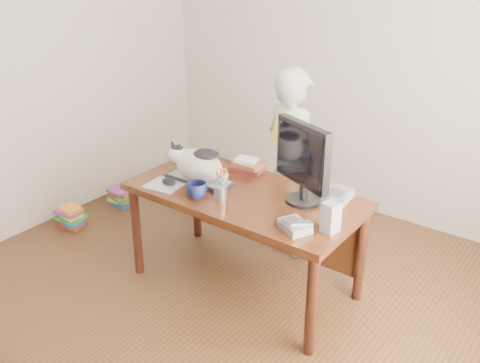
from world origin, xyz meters
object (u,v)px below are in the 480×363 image
object	(u,v)px
coffee_mug	(197,190)
baseball	(327,206)
cat	(197,163)
pen_cup	(221,191)
monitor	(303,159)
phone	(295,226)
speaker	(331,217)
desk	(251,207)
book_stack	(248,166)
book_pile_a	(71,217)
book_pile_b	(121,197)
keyboard	(200,180)
person	(292,163)
mouse	(169,182)
calculator	(338,195)

from	to	relation	value
coffee_mug	baseball	bearing A→B (deg)	23.16
cat	pen_cup	bearing A→B (deg)	-24.82
monitor	phone	distance (m)	0.47
speaker	desk	bearing A→B (deg)	176.79
desk	book_stack	bearing A→B (deg)	129.90
book_pile_a	book_pile_b	world-z (taller)	book_pile_a
desk	speaker	distance (m)	0.78
keyboard	phone	bearing A→B (deg)	-13.58
keyboard	book_pile_b	xyz separation A→B (m)	(-1.36, 0.40, -0.69)
monitor	person	xyz separation A→B (m)	(-0.40, 0.54, -0.31)
book_pile_b	keyboard	bearing A→B (deg)	-16.23
cat	mouse	bearing A→B (deg)	-127.28
book_stack	book_pile_a	size ratio (longest dim) A/B	0.98
coffee_mug	calculator	bearing A→B (deg)	34.97
pen_cup	person	size ratio (longest dim) A/B	0.15
pen_cup	calculator	size ratio (longest dim) A/B	1.00
keyboard	book_pile_a	xyz separation A→B (m)	(-1.39, -0.15, -0.68)
cat	book_stack	world-z (taller)	cat
mouse	speaker	bearing A→B (deg)	-4.55
monitor	book_pile_b	world-z (taller)	monitor
phone	book_stack	world-z (taller)	book_stack
cat	pen_cup	xyz separation A→B (m)	(0.32, -0.14, -0.08)
speaker	baseball	world-z (taller)	speaker
pen_cup	coffee_mug	world-z (taller)	pen_cup
cat	person	world-z (taller)	person
book_pile_a	book_pile_b	bearing A→B (deg)	86.87
desk	mouse	bearing A→B (deg)	-149.36
keyboard	coffee_mug	world-z (taller)	coffee_mug
cat	calculator	bearing A→B (deg)	17.56
coffee_mug	calculator	world-z (taller)	coffee_mug
keyboard	monitor	world-z (taller)	monitor
keyboard	cat	size ratio (longest dim) A/B	1.04
speaker	book_pile_b	world-z (taller)	speaker
baseball	book_pile_a	distance (m)	2.45
mouse	book_pile_b	bearing A→B (deg)	146.40
cat	desk	bearing A→B (deg)	16.78
desk	monitor	bearing A→B (deg)	3.62
person	book_pile_b	distance (m)	1.85
book_pile_a	desk	bearing A→B (deg)	9.03
phone	book_stack	size ratio (longest dim) A/B	0.88
phone	baseball	world-z (taller)	phone
desk	book_stack	world-z (taller)	book_stack
phone	cat	bearing A→B (deg)	-164.14
baseball	calculator	world-z (taller)	baseball
keyboard	person	xyz separation A→B (m)	(0.34, 0.69, -0.02)
monitor	pen_cup	distance (m)	0.58
book_pile_a	book_pile_b	distance (m)	0.55
pen_cup	mouse	size ratio (longest dim) A/B	1.92
baseball	pen_cup	bearing A→B (deg)	-157.39
monitor	speaker	size ratio (longest dim) A/B	2.89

